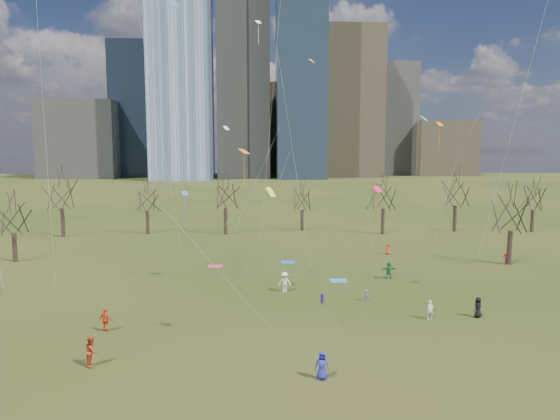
{
  "coord_description": "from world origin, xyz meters",
  "views": [
    {
      "loc": [
        -2.23,
        -35.58,
        12.63
      ],
      "look_at": [
        0.0,
        12.0,
        7.0
      ],
      "focal_mm": 32.0,
      "sensor_mm": 36.0,
      "label": 1
    }
  ],
  "objects_px": {
    "blanket_crimson": "(215,266)",
    "person_2": "(92,351)",
    "person_0": "(322,365)",
    "person_4": "(106,320)",
    "blanket_navy": "(288,262)",
    "person_1": "(430,310)",
    "blanket_teal": "(339,281)"
  },
  "relations": [
    {
      "from": "blanket_teal",
      "to": "blanket_crimson",
      "type": "relative_size",
      "value": 1.0
    },
    {
      "from": "blanket_teal",
      "to": "person_4",
      "type": "relative_size",
      "value": 0.96
    },
    {
      "from": "blanket_teal",
      "to": "person_1",
      "type": "bearing_deg",
      "value": -66.32
    },
    {
      "from": "blanket_teal",
      "to": "person_0",
      "type": "relative_size",
      "value": 0.99
    },
    {
      "from": "blanket_navy",
      "to": "person_4",
      "type": "xyz_separation_m",
      "value": [
        -14.16,
        -21.34,
        0.82
      ]
    },
    {
      "from": "blanket_teal",
      "to": "person_2",
      "type": "distance_m",
      "value": 25.79
    },
    {
      "from": "blanket_crimson",
      "to": "person_4",
      "type": "xyz_separation_m",
      "value": [
        -6.06,
        -19.7,
        0.82
      ]
    },
    {
      "from": "blanket_teal",
      "to": "person_0",
      "type": "xyz_separation_m",
      "value": [
        -4.42,
        -21.06,
        0.79
      ]
    },
    {
      "from": "person_4",
      "to": "blanket_navy",
      "type": "bearing_deg",
      "value": -105.81
    },
    {
      "from": "blanket_crimson",
      "to": "person_4",
      "type": "height_order",
      "value": "person_4"
    },
    {
      "from": "blanket_crimson",
      "to": "blanket_teal",
      "type": "bearing_deg",
      "value": -28.14
    },
    {
      "from": "blanket_teal",
      "to": "person_1",
      "type": "height_order",
      "value": "person_1"
    },
    {
      "from": "blanket_teal",
      "to": "person_2",
      "type": "height_order",
      "value": "person_2"
    },
    {
      "from": "person_0",
      "to": "person_4",
      "type": "distance_m",
      "value": 16.38
    },
    {
      "from": "person_1",
      "to": "person_4",
      "type": "xyz_separation_m",
      "value": [
        -23.7,
        -1.45,
        0.11
      ]
    },
    {
      "from": "blanket_navy",
      "to": "person_2",
      "type": "distance_m",
      "value": 30.14
    },
    {
      "from": "blanket_teal",
      "to": "blanket_navy",
      "type": "bearing_deg",
      "value": 118.2
    },
    {
      "from": "person_0",
      "to": "person_2",
      "type": "distance_m",
      "value": 13.56
    },
    {
      "from": "blanket_crimson",
      "to": "person_4",
      "type": "bearing_deg",
      "value": -107.09
    },
    {
      "from": "blanket_teal",
      "to": "person_0",
      "type": "height_order",
      "value": "person_0"
    },
    {
      "from": "blanket_crimson",
      "to": "person_1",
      "type": "bearing_deg",
      "value": -45.96
    },
    {
      "from": "person_0",
      "to": "person_2",
      "type": "relative_size",
      "value": 0.89
    },
    {
      "from": "person_1",
      "to": "person_4",
      "type": "distance_m",
      "value": 23.75
    },
    {
      "from": "person_0",
      "to": "person_1",
      "type": "bearing_deg",
      "value": 52.78
    },
    {
      "from": "person_2",
      "to": "person_4",
      "type": "relative_size",
      "value": 1.08
    },
    {
      "from": "blanket_navy",
      "to": "person_1",
      "type": "xyz_separation_m",
      "value": [
        9.54,
        -19.88,
        0.71
      ]
    },
    {
      "from": "blanket_crimson",
      "to": "person_1",
      "type": "xyz_separation_m",
      "value": [
        17.64,
        -18.25,
        0.71
      ]
    },
    {
      "from": "person_2",
      "to": "person_0",
      "type": "bearing_deg",
      "value": -108.57
    },
    {
      "from": "blanket_crimson",
      "to": "person_2",
      "type": "distance_m",
      "value": 25.95
    },
    {
      "from": "person_0",
      "to": "person_4",
      "type": "xyz_separation_m",
      "value": [
        -14.23,
        8.1,
        0.03
      ]
    },
    {
      "from": "person_0",
      "to": "person_4",
      "type": "bearing_deg",
      "value": 157.9
    },
    {
      "from": "blanket_navy",
      "to": "person_0",
      "type": "height_order",
      "value": "person_0"
    }
  ]
}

